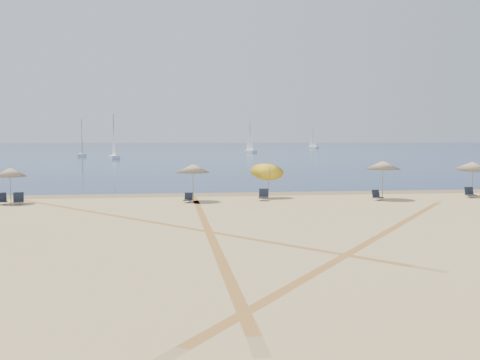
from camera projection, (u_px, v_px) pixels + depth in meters
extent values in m
plane|color=tan|center=(331.00, 279.00, 15.65)|extent=(160.00, 160.00, 0.00)
plane|color=#0C2151|center=(179.00, 147.00, 238.13)|extent=(500.00, 500.00, 0.00)
plane|color=olive|center=(233.00, 194.00, 39.38)|extent=(500.00, 500.00, 0.00)
cylinder|color=gray|center=(10.00, 187.00, 33.65)|extent=(0.05, 0.05, 2.06)
cone|color=#F3E3C3|center=(10.00, 172.00, 33.59)|extent=(1.97, 1.97, 0.55)
sphere|color=gray|center=(10.00, 167.00, 33.56)|extent=(0.08, 0.08, 0.08)
cylinder|color=gray|center=(193.00, 184.00, 34.85)|extent=(0.05, 0.05, 2.23)
cone|color=#F3E3C3|center=(193.00, 168.00, 34.78)|extent=(2.11, 2.11, 0.55)
sphere|color=gray|center=(193.00, 163.00, 34.76)|extent=(0.08, 0.08, 0.08)
cylinder|color=gray|center=(269.00, 183.00, 36.33)|extent=(0.05, 1.13, 2.14)
cone|color=yellow|center=(267.00, 168.00, 36.73)|extent=(2.22, 2.23, 1.50)
sphere|color=gray|center=(267.00, 164.00, 36.71)|extent=(0.08, 0.08, 0.08)
cylinder|color=gray|center=(383.00, 181.00, 35.98)|extent=(0.05, 0.05, 2.38)
cone|color=#F3E3C3|center=(383.00, 165.00, 35.90)|extent=(2.32, 2.32, 0.55)
sphere|color=gray|center=(383.00, 160.00, 35.87)|extent=(0.08, 0.08, 0.08)
cylinder|color=gray|center=(473.00, 180.00, 37.70)|extent=(0.05, 0.26, 2.24)
cone|color=#F3E3C3|center=(472.00, 166.00, 37.72)|extent=(2.33, 2.37, 0.76)
sphere|color=gray|center=(473.00, 161.00, 37.70)|extent=(0.08, 0.08, 0.08)
cube|color=black|center=(2.00, 202.00, 33.01)|extent=(0.75, 0.75, 0.05)
cube|color=black|center=(1.00, 197.00, 33.24)|extent=(0.62, 0.41, 0.52)
cylinder|color=#A5A5AD|center=(5.00, 203.00, 32.92)|extent=(0.03, 0.03, 0.19)
cube|color=black|center=(19.00, 202.00, 33.00)|extent=(0.72, 0.72, 0.05)
cube|color=black|center=(19.00, 197.00, 33.25)|extent=(0.63, 0.35, 0.53)
cylinder|color=#A5A5AD|center=(13.00, 204.00, 32.71)|extent=(0.03, 0.03, 0.20)
cylinder|color=#A5A5AD|center=(22.00, 203.00, 32.87)|extent=(0.03, 0.03, 0.20)
cube|color=black|center=(188.00, 200.00, 34.02)|extent=(0.61, 0.61, 0.05)
cube|color=black|center=(189.00, 196.00, 34.24)|extent=(0.53, 0.30, 0.45)
cylinder|color=#A5A5AD|center=(185.00, 202.00, 33.87)|extent=(0.02, 0.02, 0.16)
cylinder|color=#A5A5AD|center=(191.00, 202.00, 33.82)|extent=(0.02, 0.02, 0.16)
cube|color=black|center=(263.00, 197.00, 35.18)|extent=(0.74, 0.74, 0.06)
cube|color=black|center=(264.00, 193.00, 35.46)|extent=(0.65, 0.36, 0.55)
cylinder|color=#A5A5AD|center=(260.00, 199.00, 35.00)|extent=(0.03, 0.03, 0.20)
cylinder|color=#A5A5AD|center=(268.00, 199.00, 34.95)|extent=(0.03, 0.03, 0.20)
cube|color=black|center=(378.00, 198.00, 35.33)|extent=(0.67, 0.67, 0.05)
cube|color=black|center=(376.00, 194.00, 35.55)|extent=(0.58, 0.34, 0.49)
cylinder|color=#A5A5AD|center=(377.00, 199.00, 35.05)|extent=(0.02, 0.02, 0.18)
cylinder|color=#A5A5AD|center=(382.00, 199.00, 35.22)|extent=(0.02, 0.02, 0.18)
cube|color=black|center=(471.00, 195.00, 36.83)|extent=(0.62, 0.62, 0.05)
cube|color=black|center=(469.00, 191.00, 37.09)|extent=(0.59, 0.26, 0.52)
cylinder|color=#A5A5AD|center=(469.00, 197.00, 36.62)|extent=(0.03, 0.03, 0.19)
cylinder|color=#A5A5AD|center=(476.00, 197.00, 36.64)|extent=(0.03, 0.03, 0.19)
cube|color=white|center=(114.00, 157.00, 105.89)|extent=(2.71, 5.89, 0.62)
cylinder|color=gray|center=(114.00, 136.00, 105.58)|extent=(0.12, 0.12, 8.30)
cube|color=white|center=(313.00, 147.00, 211.95)|extent=(3.44, 5.69, 0.61)
cylinder|color=gray|center=(313.00, 137.00, 211.65)|extent=(0.12, 0.12, 8.10)
cube|color=white|center=(82.00, 155.00, 118.57)|extent=(1.70, 5.44, 0.59)
cylinder|color=gray|center=(82.00, 137.00, 118.28)|extent=(0.12, 0.12, 7.80)
cube|color=white|center=(250.00, 151.00, 149.96)|extent=(3.02, 5.87, 0.62)
cylinder|color=gray|center=(250.00, 136.00, 149.65)|extent=(0.12, 0.12, 8.28)
plane|color=tan|center=(208.00, 230.00, 23.88)|extent=(28.03, 28.03, 0.00)
plane|color=tan|center=(207.00, 226.00, 24.97)|extent=(28.03, 28.03, 0.00)
plane|color=tan|center=(373.00, 240.00, 21.71)|extent=(39.19, 39.19, 0.00)
plane|color=tan|center=(381.00, 235.00, 22.67)|extent=(39.19, 39.19, 0.00)
plane|color=tan|center=(156.00, 223.00, 26.02)|extent=(39.39, 39.39, 0.00)
plane|color=tan|center=(142.00, 220.00, 26.78)|extent=(39.39, 39.39, 0.00)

